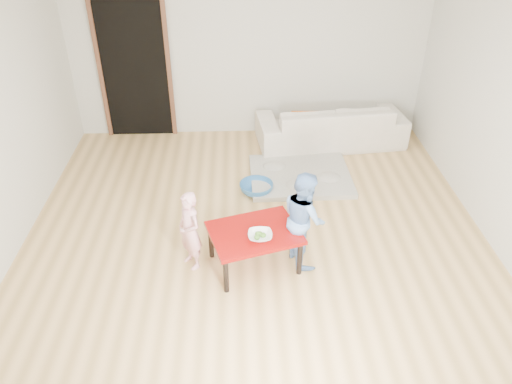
{
  "coord_description": "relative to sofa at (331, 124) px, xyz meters",
  "views": [
    {
      "loc": [
        -0.16,
        -4.38,
        3.39
      ],
      "look_at": [
        0.0,
        -0.2,
        0.65
      ],
      "focal_mm": 35.0,
      "sensor_mm": 36.0,
      "label": 1
    }
  ],
  "objects": [
    {
      "name": "back_wall",
      "position": [
        -1.16,
        0.45,
        1.0
      ],
      "size": [
        5.0,
        0.02,
        2.6
      ],
      "primitive_type": "cube",
      "color": "beige",
      "rests_on": "floor"
    },
    {
      "name": "basin",
      "position": [
        -1.11,
        -1.27,
        -0.24
      ],
      "size": [
        0.41,
        0.41,
        0.13
      ],
      "primitive_type": "imported",
      "color": "#29639E",
      "rests_on": "floor"
    },
    {
      "name": "red_table",
      "position": [
        -1.18,
        -2.6,
        -0.09
      ],
      "size": [
        1.0,
        0.86,
        0.42
      ],
      "primitive_type": null,
      "rotation": [
        0.0,
        0.0,
        0.3
      ],
      "color": "maroon",
      "rests_on": "floor"
    },
    {
      "name": "right_wall",
      "position": [
        1.34,
        -2.05,
        1.0
      ],
      "size": [
        0.02,
        5.0,
        2.6
      ],
      "primitive_type": "cube",
      "color": "beige",
      "rests_on": "floor"
    },
    {
      "name": "cushion",
      "position": [
        -0.36,
        -0.2,
        0.15
      ],
      "size": [
        0.45,
        0.41,
        0.12
      ],
      "primitive_type": "cube",
      "rotation": [
        0.0,
        0.0,
        -0.03
      ],
      "color": "orange",
      "rests_on": "sofa"
    },
    {
      "name": "child_pink",
      "position": [
        -1.81,
        -2.57,
        0.12
      ],
      "size": [
        0.35,
        0.37,
        0.85
      ],
      "primitive_type": "imported",
      "rotation": [
        0.0,
        0.0,
        -0.94
      ],
      "color": "#F06D7E",
      "rests_on": "floor"
    },
    {
      "name": "floor",
      "position": [
        -1.16,
        -2.05,
        -0.3
      ],
      "size": [
        5.0,
        5.0,
        0.01
      ],
      "primitive_type": "cube",
      "color": "#AD874A",
      "rests_on": "ground"
    },
    {
      "name": "child_blue",
      "position": [
        -0.7,
        -2.51,
        0.2
      ],
      "size": [
        0.5,
        0.58,
        1.01
      ],
      "primitive_type": "imported",
      "rotation": [
        0.0,
        0.0,
        1.84
      ],
      "color": "#578DCA",
      "rests_on": "floor"
    },
    {
      "name": "bowl",
      "position": [
        -1.13,
        -2.71,
        0.15
      ],
      "size": [
        0.23,
        0.23,
        0.06
      ],
      "primitive_type": "imported",
      "color": "white",
      "rests_on": "red_table"
    },
    {
      "name": "blanket",
      "position": [
        -0.53,
        -0.95,
        -0.27
      ],
      "size": [
        1.29,
        1.08,
        0.06
      ],
      "primitive_type": null,
      "rotation": [
        0.0,
        0.0,
        0.02
      ],
      "color": "#AEAC9A",
      "rests_on": "floor"
    },
    {
      "name": "doorway",
      "position": [
        -2.76,
        0.43,
        0.72
      ],
      "size": [
        1.02,
        0.08,
        2.11
      ],
      "primitive_type": null,
      "color": "brown",
      "rests_on": "back_wall"
    },
    {
      "name": "broccoli",
      "position": [
        -1.13,
        -2.71,
        0.15
      ],
      "size": [
        0.12,
        0.12,
        0.06
      ],
      "primitive_type": null,
      "color": "#2D5919",
      "rests_on": "red_table"
    },
    {
      "name": "sofa",
      "position": [
        0.0,
        0.0,
        0.0
      ],
      "size": [
        2.15,
        1.03,
        0.6
      ],
      "primitive_type": "imported",
      "rotation": [
        0.0,
        0.0,
        3.25
      ],
      "color": "beige",
      "rests_on": "floor"
    }
  ]
}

